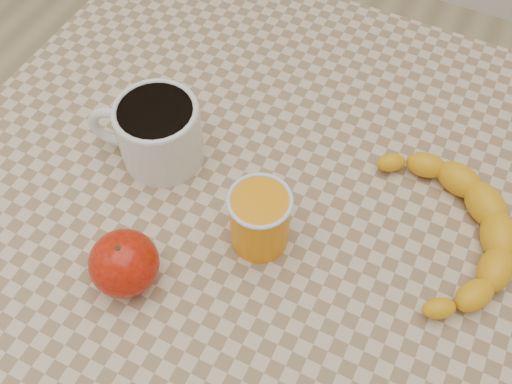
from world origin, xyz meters
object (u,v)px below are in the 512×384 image
at_px(apple, 124,263).
at_px(banana, 449,228).
at_px(table, 256,236).
at_px(coffee_mug, 157,131).
at_px(orange_juice_glass, 260,219).

height_order(apple, banana, apple).
bearing_deg(table, apple, -117.94).
height_order(table, coffee_mug, coffee_mug).
bearing_deg(orange_juice_glass, apple, -134.54).
relative_size(table, coffee_mug, 5.28).
distance_m(coffee_mug, banana, 0.36).
bearing_deg(coffee_mug, apple, -70.28).
xyz_separation_m(table, apple, (-0.08, -0.15, 0.12)).
distance_m(orange_juice_glass, banana, 0.21).
bearing_deg(apple, banana, 34.45).
height_order(coffee_mug, orange_juice_glass, coffee_mug).
relative_size(coffee_mug, apple, 1.55).
xyz_separation_m(apple, banana, (0.30, 0.20, -0.01)).
bearing_deg(banana, orange_juice_glass, -177.31).
bearing_deg(banana, coffee_mug, 162.82).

